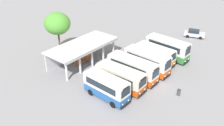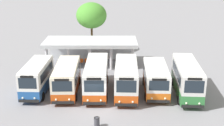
# 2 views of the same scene
# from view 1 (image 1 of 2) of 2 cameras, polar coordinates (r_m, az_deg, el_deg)

# --- Properties ---
(ground_plane) EXTENTS (180.00, 180.00, 0.00)m
(ground_plane) POSITION_cam_1_polar(r_m,az_deg,el_deg) (36.13, 10.38, -5.37)
(ground_plane) COLOR gray
(city_bus_nearest_orange) EXTENTS (2.43, 6.70, 3.26)m
(city_bus_nearest_orange) POSITION_cam_1_polar(r_m,az_deg,el_deg) (32.29, -1.31, -5.51)
(city_bus_nearest_orange) COLOR black
(city_bus_nearest_orange) RESTS_ON ground
(city_bus_second_in_row) EXTENTS (2.55, 7.48, 3.07)m
(city_bus_second_in_row) POSITION_cam_1_polar(r_m,az_deg,el_deg) (34.44, 2.00, -3.32)
(city_bus_second_in_row) COLOR black
(city_bus_second_in_row) RESTS_ON ground
(city_bus_middle_cream) EXTENTS (2.45, 8.12, 3.25)m
(city_bus_middle_cream) POSITION_cam_1_polar(r_m,az_deg,el_deg) (36.67, 4.83, -1.10)
(city_bus_middle_cream) COLOR black
(city_bus_middle_cream) RESTS_ON ground
(city_bus_fourth_amber) EXTENTS (2.62, 7.68, 3.37)m
(city_bus_fourth_amber) POSITION_cam_1_polar(r_m,az_deg,el_deg) (38.73, 8.18, 0.52)
(city_bus_fourth_amber) COLOR black
(city_bus_fourth_amber) RESTS_ON ground
(city_bus_fifth_blue) EXTENTS (2.68, 6.89, 3.00)m
(city_bus_fifth_blue) POSITION_cam_1_polar(r_m,az_deg,el_deg) (41.43, 10.04, 2.03)
(city_bus_fifth_blue) COLOR black
(city_bus_fifth_blue) RESTS_ON ground
(city_bus_far_end_green) EXTENTS (2.67, 7.92, 3.49)m
(city_bus_far_end_green) POSITION_cam_1_polar(r_m,az_deg,el_deg) (43.62, 12.83, 3.51)
(city_bus_far_end_green) COLOR black
(city_bus_far_end_green) RESTS_ON ground
(parked_car_flank) EXTENTS (3.00, 4.54, 1.62)m
(parked_car_flank) POSITION_cam_1_polar(r_m,az_deg,el_deg) (54.48, 18.72, 6.58)
(parked_car_flank) COLOR black
(parked_car_flank) RESTS_ON ground
(terminal_canopy) EXTENTS (12.35, 5.37, 3.40)m
(terminal_canopy) POSITION_cam_1_polar(r_m,az_deg,el_deg) (41.21, -7.43, 3.52)
(terminal_canopy) COLOR silver
(terminal_canopy) RESTS_ON ground
(waiting_chair_end_by_column) EXTENTS (0.45, 0.45, 0.86)m
(waiting_chair_end_by_column) POSITION_cam_1_polar(r_m,az_deg,el_deg) (40.56, -8.44, -0.28)
(waiting_chair_end_by_column) COLOR slate
(waiting_chair_end_by_column) RESTS_ON ground
(waiting_chair_second_from_end) EXTENTS (0.45, 0.45, 0.86)m
(waiting_chair_second_from_end) POSITION_cam_1_polar(r_m,az_deg,el_deg) (40.88, -7.77, 0.03)
(waiting_chair_second_from_end) COLOR slate
(waiting_chair_second_from_end) RESTS_ON ground
(waiting_chair_middle_seat) EXTENTS (0.45, 0.45, 0.86)m
(waiting_chair_middle_seat) POSITION_cam_1_polar(r_m,az_deg,el_deg) (41.27, -7.19, 0.36)
(waiting_chair_middle_seat) COLOR slate
(waiting_chair_middle_seat) RESTS_ON ground
(waiting_chair_fourth_seat) EXTENTS (0.45, 0.45, 0.86)m
(waiting_chair_fourth_seat) POSITION_cam_1_polar(r_m,az_deg,el_deg) (41.65, -6.59, 0.67)
(waiting_chair_fourth_seat) COLOR slate
(waiting_chair_fourth_seat) RESTS_ON ground
(waiting_chair_fifth_seat) EXTENTS (0.45, 0.45, 0.86)m
(waiting_chair_fifth_seat) POSITION_cam_1_polar(r_m,az_deg,el_deg) (42.05, -6.03, 0.99)
(waiting_chair_fifth_seat) COLOR slate
(waiting_chair_fifth_seat) RESTS_ON ground
(waiting_chair_far_end_seat) EXTENTS (0.45, 0.45, 0.86)m
(waiting_chair_far_end_seat) POSITION_cam_1_polar(r_m,az_deg,el_deg) (42.45, -5.49, 1.31)
(waiting_chair_far_end_seat) COLOR slate
(waiting_chair_far_end_seat) RESTS_ON ground
(roadside_tree_behind_canopy) EXTENTS (4.54, 4.54, 7.71)m
(roadside_tree_behind_canopy) POSITION_cam_1_polar(r_m,az_deg,el_deg) (43.60, -12.68, 8.98)
(roadside_tree_behind_canopy) COLOR brown
(roadside_tree_behind_canopy) RESTS_ON ground
(litter_bin_apron) EXTENTS (0.49, 0.49, 0.90)m
(litter_bin_apron) POSITION_cam_1_polar(r_m,az_deg,el_deg) (34.73, 15.35, -6.64)
(litter_bin_apron) COLOR #3F3F47
(litter_bin_apron) RESTS_ON ground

